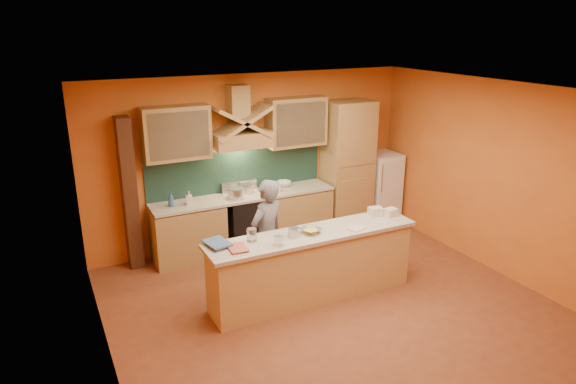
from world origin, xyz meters
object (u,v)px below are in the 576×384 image
fridge (380,188)px  stove (245,222)px  kitchen_scale (294,233)px  mixing_bowl (311,230)px  person (267,235)px

fridge → stove: bearing=180.0°
kitchen_scale → mixing_bowl: size_ratio=0.47×
stove → person: (-0.23, -1.38, 0.34)m
fridge → person: bearing=-154.7°
stove → kitchen_scale: bearing=-92.4°
stove → mixing_bowl: (0.17, -1.89, 0.53)m
fridge → kitchen_scale: bearing=-145.6°
stove → fridge: fridge is taller
fridge → kitchen_scale: fridge is taller
stove → person: bearing=-99.3°
person → mixing_bowl: 0.67m
stove → person: person is taller
fridge → person: size_ratio=0.82×
stove → mixing_bowl: mixing_bowl is taller
kitchen_scale → stove: bearing=99.9°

